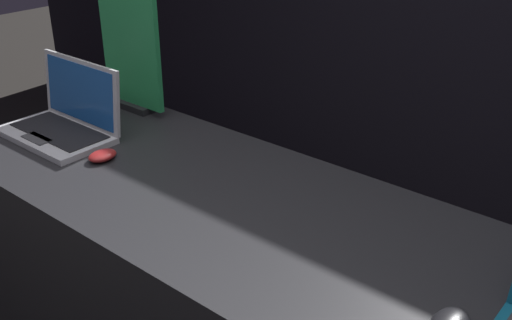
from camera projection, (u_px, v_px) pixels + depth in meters
name	position (u px, v px, depth m)	size (l,w,h in m)	color
laptop_front	(65.00, 118.00, 2.02)	(0.40, 0.25, 0.24)	#B7B7BC
mouse_front	(102.00, 156.00, 1.85)	(0.07, 0.09, 0.03)	maroon
promo_stand_front	(131.00, 56.00, 2.16)	(0.29, 0.07, 0.43)	black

